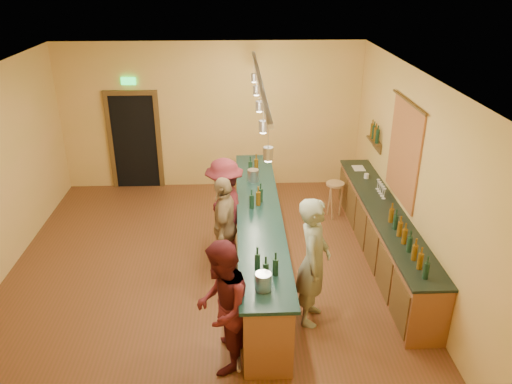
{
  "coord_description": "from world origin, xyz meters",
  "views": [
    {
      "loc": [
        0.52,
        -7.07,
        4.61
      ],
      "look_at": [
        0.83,
        0.2,
        1.29
      ],
      "focal_mm": 35.0,
      "sensor_mm": 36.0,
      "label": 1
    }
  ],
  "objects_px": {
    "customer_c": "(225,208)",
    "tasting_bar": "(259,235)",
    "back_counter": "(383,234)",
    "customer_b": "(225,226)",
    "bar_stool": "(335,190)",
    "bartender": "(313,262)",
    "customer_a": "(222,307)"
  },
  "relations": [
    {
      "from": "customer_c",
      "to": "tasting_bar",
      "type": "bearing_deg",
      "value": 31.47
    },
    {
      "from": "back_counter",
      "to": "tasting_bar",
      "type": "bearing_deg",
      "value": -175.07
    },
    {
      "from": "back_counter",
      "to": "customer_b",
      "type": "relative_size",
      "value": 2.7
    },
    {
      "from": "customer_c",
      "to": "bar_stool",
      "type": "bearing_deg",
      "value": 104.32
    },
    {
      "from": "back_counter",
      "to": "customer_c",
      "type": "relative_size",
      "value": 2.61
    },
    {
      "from": "tasting_bar",
      "to": "bartender",
      "type": "height_order",
      "value": "bartender"
    },
    {
      "from": "customer_c",
      "to": "back_counter",
      "type": "bearing_deg",
      "value": 66.74
    },
    {
      "from": "bartender",
      "to": "customer_a",
      "type": "xyz_separation_m",
      "value": [
        -1.22,
        -0.85,
        -0.07
      ]
    },
    {
      "from": "back_counter",
      "to": "bar_stool",
      "type": "xyz_separation_m",
      "value": [
        -0.52,
        1.58,
        0.11
      ]
    },
    {
      "from": "customer_c",
      "to": "customer_a",
      "type": "bearing_deg",
      "value": -16.52
    },
    {
      "from": "customer_b",
      "to": "customer_c",
      "type": "distance_m",
      "value": 0.6
    },
    {
      "from": "tasting_bar",
      "to": "customer_b",
      "type": "height_order",
      "value": "customer_b"
    },
    {
      "from": "customer_b",
      "to": "bar_stool",
      "type": "xyz_separation_m",
      "value": [
        2.12,
        1.87,
        -0.25
      ]
    },
    {
      "from": "customer_b",
      "to": "bar_stool",
      "type": "relative_size",
      "value": 2.28
    },
    {
      "from": "bartender",
      "to": "customer_c",
      "type": "height_order",
      "value": "bartender"
    },
    {
      "from": "tasting_bar",
      "to": "bar_stool",
      "type": "xyz_separation_m",
      "value": [
        1.58,
        1.76,
        -0.01
      ]
    },
    {
      "from": "bartender",
      "to": "bar_stool",
      "type": "xyz_separation_m",
      "value": [
        0.9,
        3.11,
        -0.35
      ]
    },
    {
      "from": "customer_b",
      "to": "customer_c",
      "type": "bearing_deg",
      "value": -173.1
    },
    {
      "from": "back_counter",
      "to": "tasting_bar",
      "type": "relative_size",
      "value": 0.89
    },
    {
      "from": "tasting_bar",
      "to": "customer_c",
      "type": "relative_size",
      "value": 2.93
    },
    {
      "from": "bartender",
      "to": "customer_b",
      "type": "distance_m",
      "value": 1.74
    },
    {
      "from": "bar_stool",
      "to": "tasting_bar",
      "type": "bearing_deg",
      "value": -131.8
    },
    {
      "from": "customer_c",
      "to": "bar_stool",
      "type": "distance_m",
      "value": 2.49
    },
    {
      "from": "bartender",
      "to": "customer_b",
      "type": "height_order",
      "value": "bartender"
    },
    {
      "from": "customer_c",
      "to": "customer_b",
      "type": "bearing_deg",
      "value": -16.52
    },
    {
      "from": "bar_stool",
      "to": "bartender",
      "type": "bearing_deg",
      "value": -106.16
    },
    {
      "from": "bartender",
      "to": "customer_c",
      "type": "bearing_deg",
      "value": 49.08
    },
    {
      "from": "tasting_bar",
      "to": "bartender",
      "type": "distance_m",
      "value": 1.54
    },
    {
      "from": "back_counter",
      "to": "customer_b",
      "type": "height_order",
      "value": "customer_b"
    },
    {
      "from": "back_counter",
      "to": "bartender",
      "type": "relative_size",
      "value": 2.42
    },
    {
      "from": "back_counter",
      "to": "customer_a",
      "type": "height_order",
      "value": "customer_a"
    },
    {
      "from": "back_counter",
      "to": "customer_b",
      "type": "distance_m",
      "value": 2.69
    }
  ]
}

